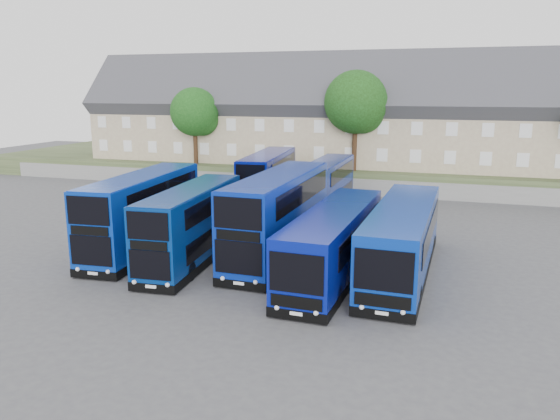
# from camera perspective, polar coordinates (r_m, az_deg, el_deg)

# --- Properties ---
(ground) EXTENTS (120.00, 120.00, 0.00)m
(ground) POSITION_cam_1_polar(r_m,az_deg,el_deg) (28.58, -5.48, -6.87)
(ground) COLOR #48484D
(ground) RESTS_ON ground
(retaining_wall) EXTENTS (70.00, 0.40, 1.50)m
(retaining_wall) POSITION_cam_1_polar(r_m,az_deg,el_deg) (50.67, 5.15, 2.58)
(retaining_wall) COLOR slate
(retaining_wall) RESTS_ON ground
(earth_bank) EXTENTS (80.00, 20.00, 2.00)m
(earth_bank) POSITION_cam_1_polar(r_m,az_deg,el_deg) (60.32, 7.23, 4.37)
(earth_bank) COLOR #3C4929
(earth_bank) RESTS_ON ground
(terrace_row) EXTENTS (54.00, 10.40, 11.20)m
(terrace_row) POSITION_cam_1_polar(r_m,az_deg,el_deg) (55.87, 6.63, 9.51)
(terrace_row) COLOR tan
(terrace_row) RESTS_ON earth_bank
(dd_front_left) EXTENTS (3.46, 11.48, 4.50)m
(dd_front_left) POSITION_cam_1_polar(r_m,az_deg,el_deg) (33.40, -14.13, -0.40)
(dd_front_left) COLOR #0831A3
(dd_front_left) RESTS_ON ground
(dd_front_mid) EXTENTS (3.16, 10.55, 4.13)m
(dd_front_mid) POSITION_cam_1_polar(r_m,az_deg,el_deg) (30.55, -9.20, -1.72)
(dd_front_mid) COLOR navy
(dd_front_mid) RESTS_ON ground
(dd_front_right) EXTENTS (2.93, 11.99, 4.75)m
(dd_front_right) POSITION_cam_1_polar(r_m,az_deg,el_deg) (31.10, -0.16, -0.73)
(dd_front_right) COLOR #08279F
(dd_front_right) RESTS_ON ground
(dd_rear_left) EXTENTS (3.49, 11.06, 4.33)m
(dd_rear_left) POSITION_cam_1_polar(r_m,az_deg,el_deg) (44.70, -1.27, 3.08)
(dd_rear_left) COLOR navy
(dd_rear_left) RESTS_ON ground
(dd_rear_right) EXTENTS (2.42, 10.20, 4.04)m
(dd_rear_right) POSITION_cam_1_polar(r_m,az_deg,el_deg) (42.25, 4.84, 2.29)
(dd_rear_right) COLOR navy
(dd_rear_right) RESTS_ON ground
(coach_east_a) EXTENTS (3.11, 12.74, 3.46)m
(coach_east_a) POSITION_cam_1_polar(r_m,az_deg,el_deg) (28.20, 5.66, -3.52)
(coach_east_a) COLOR #07168F
(coach_east_a) RESTS_ON ground
(coach_east_b) EXTENTS (3.12, 13.26, 3.61)m
(coach_east_b) POSITION_cam_1_polar(r_m,az_deg,el_deg) (29.06, 12.67, -3.14)
(coach_east_b) COLOR #0931A7
(coach_east_b) RESTS_ON ground
(tree_west) EXTENTS (4.80, 4.80, 7.65)m
(tree_west) POSITION_cam_1_polar(r_m,az_deg,el_deg) (55.62, -8.74, 9.91)
(tree_west) COLOR #382314
(tree_west) RESTS_ON earth_bank
(tree_mid) EXTENTS (5.76, 5.76, 9.18)m
(tree_mid) POSITION_cam_1_polar(r_m,az_deg,el_deg) (51.10, 8.11, 10.85)
(tree_mid) COLOR #382314
(tree_mid) RESTS_ON earth_bank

